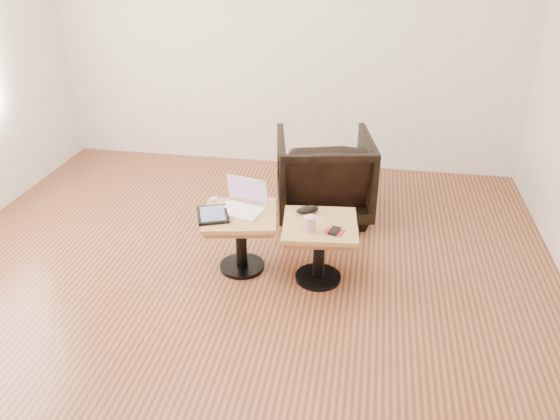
% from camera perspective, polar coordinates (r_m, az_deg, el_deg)
% --- Properties ---
extents(room_shell, '(4.52, 4.52, 2.71)m').
position_cam_1_polar(room_shell, '(3.16, -6.13, 12.12)').
color(room_shell, '#502F19').
rests_on(room_shell, ground).
extents(side_table_left, '(0.57, 0.57, 0.44)m').
position_cam_1_polar(side_table_left, '(3.78, -4.13, -1.82)').
color(side_table_left, black).
rests_on(side_table_left, ground).
extents(side_table_right, '(0.53, 0.53, 0.44)m').
position_cam_1_polar(side_table_right, '(3.66, 4.15, -2.89)').
color(side_table_right, black).
rests_on(side_table_right, ground).
extents(laptop, '(0.35, 0.31, 0.21)m').
position_cam_1_polar(laptop, '(3.76, -3.96, 0.66)').
color(laptop, white).
rests_on(laptop, side_table_left).
extents(tablet, '(0.29, 0.32, 0.02)m').
position_cam_1_polar(tablet, '(3.71, -7.05, -0.47)').
color(tablet, black).
rests_on(tablet, side_table_left).
extents(charging_adapter, '(0.05, 0.05, 0.02)m').
position_cam_1_polar(charging_adapter, '(3.91, -6.91, 1.12)').
color(charging_adapter, white).
rests_on(charging_adapter, side_table_left).
extents(glasses_case, '(0.18, 0.14, 0.05)m').
position_cam_1_polar(glasses_case, '(3.71, 2.90, 0.03)').
color(glasses_case, black).
rests_on(glasses_case, side_table_right).
extents(striped_cup, '(0.08, 0.08, 0.10)m').
position_cam_1_polar(striped_cup, '(3.50, 3.14, -1.41)').
color(striped_cup, '#BB4A5E').
rests_on(striped_cup, side_table_right).
extents(earbuds_tangle, '(0.08, 0.05, 0.02)m').
position_cam_1_polar(earbuds_tangle, '(3.64, 4.49, -0.92)').
color(earbuds_tangle, white).
rests_on(earbuds_tangle, side_table_right).
extents(phone_on_sleeve, '(0.14, 0.12, 0.01)m').
position_cam_1_polar(phone_on_sleeve, '(3.51, 5.71, -2.21)').
color(phone_on_sleeve, '#9A1304').
rests_on(phone_on_sleeve, side_table_right).
extents(armchair, '(0.89, 0.91, 0.71)m').
position_cam_1_polar(armchair, '(4.52, 4.60, 3.65)').
color(armchair, black).
rests_on(armchair, ground).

